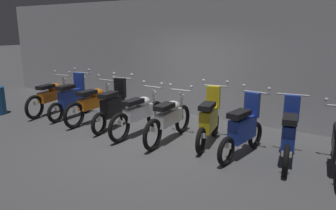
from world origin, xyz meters
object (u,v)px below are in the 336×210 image
(motorbike_slot_5, at_px, (169,118))
(motorbike_slot_6, at_px, (209,119))
(motorbike_slot_0, at_px, (52,96))
(motorbike_slot_3, at_px, (114,107))
(motorbike_slot_7, at_px, (243,129))
(motorbike_slot_1, at_px, (72,98))
(motorbike_slot_4, at_px, (139,113))
(motorbike_slot_8, at_px, (289,134))
(motorbike_slot_2, at_px, (94,103))

(motorbike_slot_5, height_order, motorbike_slot_6, motorbike_slot_6)
(motorbike_slot_0, xyz_separation_m, motorbike_slot_3, (2.41, -0.07, 0.04))
(motorbike_slot_0, relative_size, motorbike_slot_7, 1.15)
(motorbike_slot_1, distance_m, motorbike_slot_7, 4.84)
(motorbike_slot_4, distance_m, motorbike_slot_8, 3.22)
(motorbike_slot_4, bearing_deg, motorbike_slot_0, 177.83)
(motorbike_slot_6, bearing_deg, motorbike_slot_0, -177.98)
(motorbike_slot_0, bearing_deg, motorbike_slot_3, -1.77)
(motorbike_slot_3, bearing_deg, motorbike_slot_7, 0.28)
(motorbike_slot_3, xyz_separation_m, motorbike_slot_6, (2.41, 0.24, 0.00))
(motorbike_slot_5, bearing_deg, motorbike_slot_4, -179.39)
(motorbike_slot_1, xyz_separation_m, motorbike_slot_7, (4.84, -0.10, 0.00))
(motorbike_slot_3, xyz_separation_m, motorbike_slot_8, (4.02, 0.16, -0.00))
(motorbike_slot_4, height_order, motorbike_slot_7, motorbike_slot_7)
(motorbike_slot_0, xyz_separation_m, motorbike_slot_5, (4.03, -0.11, 0.00))
(motorbike_slot_0, xyz_separation_m, motorbike_slot_8, (6.43, 0.09, 0.03))
(motorbike_slot_3, distance_m, motorbike_slot_7, 3.23)
(motorbike_slot_1, bearing_deg, motorbike_slot_8, 0.47)
(motorbike_slot_3, distance_m, motorbike_slot_8, 4.02)
(motorbike_slot_0, relative_size, motorbike_slot_5, 0.99)
(motorbike_slot_2, distance_m, motorbike_slot_7, 4.03)
(motorbike_slot_2, relative_size, motorbike_slot_7, 1.16)
(motorbike_slot_1, xyz_separation_m, motorbike_slot_4, (2.42, -0.16, -0.04))
(motorbike_slot_7, bearing_deg, motorbike_slot_8, 10.43)
(motorbike_slot_1, relative_size, motorbike_slot_6, 1.01)
(motorbike_slot_0, relative_size, motorbike_slot_2, 0.99)
(motorbike_slot_0, distance_m, motorbike_slot_2, 1.61)
(motorbike_slot_2, relative_size, motorbike_slot_4, 1.00)
(motorbike_slot_1, relative_size, motorbike_slot_2, 0.86)
(motorbike_slot_5, relative_size, motorbike_slot_8, 1.17)
(motorbike_slot_3, distance_m, motorbike_slot_5, 1.61)
(motorbike_slot_0, distance_m, motorbike_slot_1, 0.81)
(motorbike_slot_3, xyz_separation_m, motorbike_slot_4, (0.81, -0.05, -0.04))
(motorbike_slot_8, bearing_deg, motorbike_slot_3, -177.70)
(motorbike_slot_5, distance_m, motorbike_slot_6, 0.85)
(motorbike_slot_0, distance_m, motorbike_slot_3, 2.41)
(motorbike_slot_0, height_order, motorbike_slot_4, same)
(motorbike_slot_5, relative_size, motorbike_slot_6, 1.17)
(motorbike_slot_5, bearing_deg, motorbike_slot_0, 178.38)
(motorbike_slot_5, xyz_separation_m, motorbike_slot_6, (0.80, 0.28, 0.04))
(motorbike_slot_4, distance_m, motorbike_slot_5, 0.80)
(motorbike_slot_7, xyz_separation_m, motorbike_slot_8, (0.79, 0.15, -0.00))
(motorbike_slot_8, bearing_deg, motorbike_slot_5, -175.23)
(motorbike_slot_5, bearing_deg, motorbike_slot_3, 178.61)
(motorbike_slot_3, height_order, motorbike_slot_4, motorbike_slot_3)
(motorbike_slot_1, xyz_separation_m, motorbike_slot_5, (3.22, -0.15, -0.04))
(motorbike_slot_2, distance_m, motorbike_slot_5, 2.42)
(motorbike_slot_0, distance_m, motorbike_slot_4, 3.23)
(motorbike_slot_2, relative_size, motorbike_slot_8, 1.17)
(motorbike_slot_0, bearing_deg, motorbike_slot_8, 0.78)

